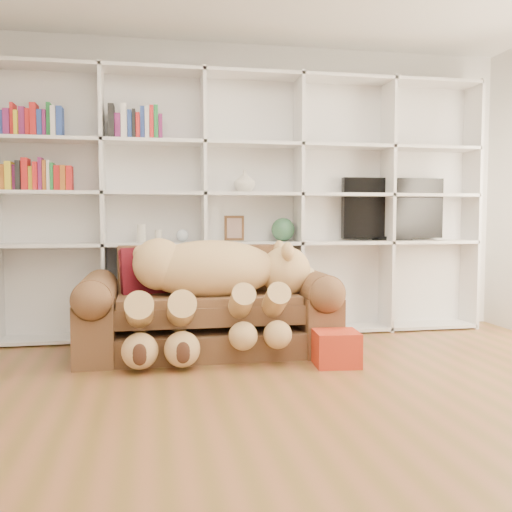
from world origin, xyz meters
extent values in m
plane|color=brown|center=(0.00, 0.00, 0.00)|extent=(5.00, 5.00, 0.00)
cube|color=silver|center=(0.00, 2.50, 1.35)|extent=(5.00, 0.02, 2.70)
cube|color=silver|center=(0.00, 2.46, 1.20)|extent=(4.40, 0.03, 2.40)
cube|color=silver|center=(-1.32, 2.30, 1.20)|extent=(0.03, 0.35, 2.40)
cube|color=silver|center=(-0.44, 2.30, 1.20)|extent=(0.03, 0.35, 2.40)
cube|color=silver|center=(0.44, 2.30, 1.20)|extent=(0.03, 0.35, 2.40)
cube|color=silver|center=(1.32, 2.30, 1.20)|extent=(0.03, 0.35, 2.40)
cube|color=silver|center=(2.20, 2.30, 1.20)|extent=(0.03, 0.35, 2.40)
cube|color=silver|center=(0.00, 2.30, 0.03)|extent=(4.40, 0.35, 0.03)
cube|color=silver|center=(0.00, 2.30, 0.85)|extent=(4.40, 0.35, 0.03)
cube|color=silver|center=(0.00, 2.30, 1.30)|extent=(4.40, 0.35, 0.03)
cube|color=silver|center=(0.00, 2.30, 1.75)|extent=(4.40, 0.35, 0.03)
cube|color=silver|center=(0.00, 2.30, 2.37)|extent=(4.40, 0.35, 0.03)
cube|color=brown|center=(-0.47, 1.67, 0.10)|extent=(1.93, 0.78, 0.20)
cube|color=brown|center=(-0.47, 1.66, 0.40)|extent=(1.43, 0.64, 0.28)
cube|color=brown|center=(-0.47, 2.02, 0.60)|extent=(1.43, 0.18, 0.51)
cube|color=brown|center=(-1.33, 1.67, 0.25)|extent=(0.29, 0.87, 0.51)
cube|color=brown|center=(0.39, 1.67, 0.25)|extent=(0.29, 0.87, 0.51)
cylinder|color=brown|center=(-1.33, 1.67, 0.51)|extent=(0.29, 0.83, 0.29)
cylinder|color=brown|center=(0.39, 1.67, 0.51)|extent=(0.29, 0.83, 0.29)
ellipsoid|color=tan|center=(-0.45, 1.63, 0.68)|extent=(1.07, 0.52, 0.46)
sphere|color=tan|center=(-0.86, 1.63, 0.73)|extent=(0.40, 0.40, 0.40)
sphere|color=tan|center=(0.15, 1.63, 0.65)|extent=(0.40, 0.40, 0.40)
sphere|color=#CFB788|center=(0.31, 1.63, 0.60)|extent=(0.20, 0.20, 0.20)
sphere|color=#3E2216|center=(0.39, 1.63, 0.59)|extent=(0.06, 0.06, 0.06)
ellipsoid|color=tan|center=(0.14, 1.48, 0.82)|extent=(0.10, 0.16, 0.16)
ellipsoid|color=tan|center=(0.14, 1.77, 0.82)|extent=(0.10, 0.16, 0.16)
sphere|color=tan|center=(-0.99, 1.63, 0.81)|extent=(0.14, 0.14, 0.14)
cylinder|color=tan|center=(-0.27, 1.33, 0.43)|extent=(0.17, 0.49, 0.36)
cylinder|color=tan|center=(-0.01, 1.33, 0.43)|extent=(0.17, 0.49, 0.36)
cylinder|color=tan|center=(-1.00, 1.33, 0.40)|extent=(0.20, 0.57, 0.42)
cylinder|color=tan|center=(-0.71, 1.33, 0.40)|extent=(0.20, 0.57, 0.42)
sphere|color=tan|center=(-0.27, 1.17, 0.23)|extent=(0.21, 0.21, 0.21)
sphere|color=tan|center=(-0.01, 1.17, 0.23)|extent=(0.21, 0.21, 0.21)
sphere|color=tan|center=(-1.00, 1.17, 0.16)|extent=(0.26, 0.26, 0.26)
sphere|color=tan|center=(-0.71, 1.17, 0.16)|extent=(0.26, 0.26, 0.26)
cube|color=maroon|center=(-0.96, 1.85, 0.63)|extent=(0.44, 0.31, 0.42)
cube|color=red|center=(0.41, 1.10, 0.13)|extent=(0.34, 0.32, 0.25)
cube|color=black|center=(1.40, 2.35, 1.18)|extent=(1.02, 0.08, 0.58)
cube|color=black|center=(1.40, 2.35, 0.89)|extent=(0.34, 0.18, 0.04)
cube|color=#53341C|center=(-0.16, 2.30, 0.99)|extent=(0.18, 0.09, 0.23)
sphere|color=#315F40|center=(0.29, 2.30, 0.97)|extent=(0.22, 0.22, 0.22)
cylinder|color=beige|center=(-1.00, 2.30, 0.95)|extent=(0.10, 0.10, 0.16)
cylinder|color=beige|center=(-0.85, 2.30, 0.92)|extent=(0.08, 0.08, 0.11)
sphere|color=silver|center=(-0.64, 2.30, 0.93)|extent=(0.11, 0.11, 0.11)
imported|color=beige|center=(-0.07, 2.30, 1.42)|extent=(0.24, 0.24, 0.20)
camera|label=1|loc=(-0.94, -2.85, 1.10)|focal=40.00mm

